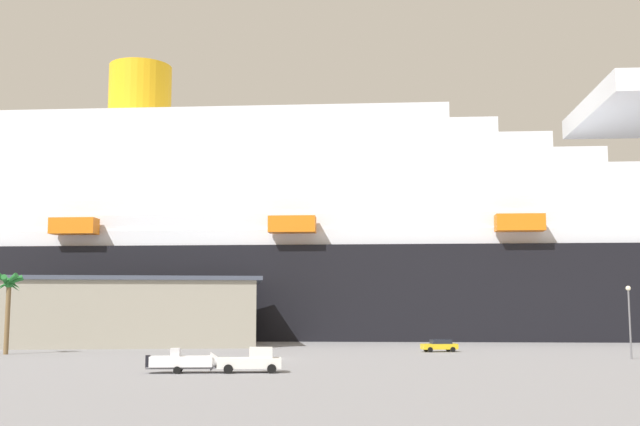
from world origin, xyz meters
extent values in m
plane|color=gray|center=(0.00, 30.00, 0.00)|extent=(600.00, 600.00, 0.00)
cube|color=black|center=(3.27, 61.30, 8.18)|extent=(220.29, 55.25, 16.37)
cube|color=white|center=(3.27, 61.30, 17.77)|extent=(193.99, 49.98, 2.81)
cube|color=white|center=(-1.07, 61.72, 20.58)|extent=(184.49, 48.59, 2.81)
cube|color=white|center=(-5.41, 62.15, 23.39)|extent=(172.78, 46.88, 2.81)
cube|color=white|center=(-9.75, 62.57, 26.20)|extent=(165.97, 45.85, 2.81)
cube|color=white|center=(-14.09, 62.99, 29.01)|extent=(160.28, 45.04, 2.81)
cube|color=white|center=(-18.43, 63.41, 31.82)|extent=(153.63, 43.85, 2.81)
cube|color=white|center=(-22.77, 63.83, 34.63)|extent=(144.17, 42.77, 2.81)
cube|color=white|center=(-27.11, 64.26, 37.44)|extent=(134.46, 41.16, 2.81)
cube|color=white|center=(-31.45, 64.68, 40.25)|extent=(126.43, 40.14, 2.81)
cylinder|color=yellow|center=(-29.28, 64.47, 47.72)|extent=(13.49, 13.49, 12.13)
cube|color=orange|center=(-36.43, 47.24, 19.74)|extent=(8.27, 3.96, 2.80)
cube|color=orange|center=(1.54, 43.54, 19.74)|extent=(8.27, 3.96, 2.80)
cube|color=orange|center=(39.51, 39.85, 19.74)|extent=(8.27, 3.96, 2.80)
cube|color=gray|center=(-25.95, 30.16, 4.77)|extent=(45.43, 22.54, 9.54)
cube|color=#3F4759|center=(-25.95, 30.16, 9.84)|extent=(47.24, 23.44, 0.60)
cube|color=white|center=(-1.47, -18.69, 0.85)|extent=(5.68, 2.23, 0.90)
cube|color=white|center=(-0.46, -18.65, 1.75)|extent=(2.09, 1.92, 0.90)
cube|color=#26333F|center=(0.21, -18.62, 1.66)|extent=(0.17, 1.68, 0.63)
cylinder|color=black|center=(0.45, -17.61, 0.40)|extent=(0.81, 0.31, 0.80)
cylinder|color=black|center=(0.53, -19.61, 0.40)|extent=(0.81, 0.31, 0.80)
cylinder|color=black|center=(-3.30, -17.77, 0.40)|extent=(0.81, 0.31, 0.80)
cylinder|color=black|center=(-3.22, -19.76, 0.40)|extent=(0.81, 0.31, 0.80)
cube|color=#595960|center=(-7.38, -18.94, 0.47)|extent=(6.04, 1.91, 0.16)
cube|color=#595960|center=(-3.85, -18.79, 0.47)|extent=(1.96, 0.20, 0.10)
cylinder|color=black|center=(-7.69, -18.03, 0.32)|extent=(0.65, 0.25, 0.64)
cylinder|color=black|center=(-7.61, -19.87, 0.32)|extent=(0.65, 0.25, 0.64)
cube|color=white|center=(-7.38, -18.94, 1.00)|extent=(5.51, 2.07, 0.90)
cone|color=white|center=(-4.27, -18.81, 1.00)|extent=(1.27, 1.70, 1.65)
cube|color=silver|center=(-7.92, -18.96, 1.80)|extent=(0.84, 1.03, 0.70)
cube|color=black|center=(-10.29, -19.06, 1.00)|extent=(0.38, 0.51, 1.10)
cylinder|color=brown|center=(-33.05, 9.13, 4.31)|extent=(0.59, 0.59, 8.62)
cone|color=#1E6628|center=(-32.65, 9.13, 8.72)|extent=(0.73, 3.38, 2.00)
cone|color=#1E6628|center=(-32.85, 9.47, 8.72)|extent=(3.26, 2.31, 2.02)
cone|color=#1E6628|center=(-33.25, 9.47, 8.72)|extent=(3.04, 2.18, 2.59)
cone|color=#1E6628|center=(-33.44, 9.05, 8.72)|extent=(1.35, 3.44, 2.01)
cone|color=#1E6628|center=(-33.18, 8.75, 8.72)|extent=(3.24, 1.73, 2.47)
cone|color=#1E6628|center=(-32.91, 8.75, 8.72)|extent=(3.40, 1.85, 2.00)
sphere|color=#1E6628|center=(-33.05, 9.13, 8.62)|extent=(1.10, 1.10, 1.10)
cylinder|color=slate|center=(39.85, -1.39, 3.79)|extent=(0.20, 0.20, 7.59)
sphere|color=#F9F2CC|center=(39.85, -1.39, 7.84)|extent=(0.56, 0.56, 0.56)
cube|color=yellow|center=(21.00, 13.41, 0.68)|extent=(4.78, 2.46, 0.70)
cube|color=#1E232D|center=(21.23, 13.44, 1.31)|extent=(2.76, 1.99, 0.55)
cylinder|color=black|center=(19.63, 12.29, 0.33)|extent=(0.68, 0.31, 0.66)
cylinder|color=black|center=(19.38, 14.11, 0.33)|extent=(0.68, 0.31, 0.66)
cylinder|color=black|center=(22.62, 12.71, 0.33)|extent=(0.68, 0.31, 0.66)
cylinder|color=black|center=(22.37, 14.53, 0.33)|extent=(0.68, 0.31, 0.66)
camera|label=1|loc=(3.05, -88.49, 5.67)|focal=43.81mm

